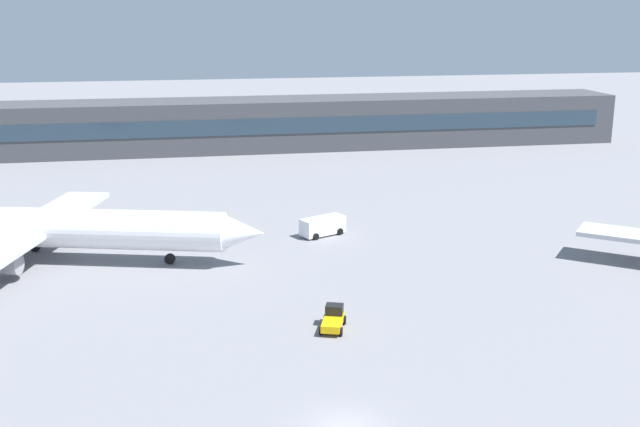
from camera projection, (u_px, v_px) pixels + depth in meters
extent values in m
plane|color=gray|center=(268.00, 242.00, 86.16)|extent=(400.00, 400.00, 0.00)
cube|color=#3F4247|center=(229.00, 125.00, 140.43)|extent=(143.90, 12.00, 9.00)
cube|color=#263847|center=(231.00, 127.00, 134.56)|extent=(136.70, 0.16, 2.80)
cylinder|color=white|center=(40.00, 227.00, 79.23)|extent=(37.60, 14.14, 4.00)
cone|color=white|center=(242.00, 233.00, 77.40)|extent=(5.27, 4.86, 3.80)
cube|color=silver|center=(31.00, 230.00, 79.40)|extent=(13.44, 31.80, 0.53)
cylinder|color=gray|center=(2.00, 264.00, 73.70)|extent=(3.82, 2.94, 2.11)
cylinder|color=gray|center=(58.00, 227.00, 85.87)|extent=(3.82, 2.94, 2.11)
cylinder|color=black|center=(170.00, 259.00, 78.82)|extent=(1.13, 0.69, 1.05)
cylinder|color=black|center=(11.00, 263.00, 77.53)|extent=(1.13, 0.69, 1.05)
cylinder|color=black|center=(35.00, 247.00, 82.81)|extent=(1.13, 0.69, 1.05)
cube|color=#F2B20C|center=(333.00, 322.00, 62.83)|extent=(2.59, 3.89, 0.60)
cube|color=black|center=(334.00, 310.00, 63.52)|extent=(1.68, 1.49, 0.90)
cylinder|color=black|center=(344.00, 320.00, 63.95)|extent=(0.46, 0.74, 0.70)
cylinder|color=black|center=(325.00, 319.00, 64.17)|extent=(0.46, 0.74, 0.70)
cylinder|color=black|center=(341.00, 332.00, 61.65)|extent=(0.46, 0.74, 0.70)
cylinder|color=black|center=(321.00, 330.00, 61.87)|extent=(0.46, 0.74, 0.70)
cube|color=white|center=(323.00, 226.00, 88.51)|extent=(5.55, 4.06, 1.90)
cube|color=#1E2633|center=(308.00, 224.00, 87.24)|extent=(0.97, 1.78, 0.70)
cylinder|color=black|center=(305.00, 232.00, 88.52)|extent=(0.81, 0.58, 0.76)
cylinder|color=black|center=(316.00, 237.00, 86.94)|extent=(0.81, 0.58, 0.76)
cylinder|color=black|center=(329.00, 228.00, 90.47)|extent=(0.81, 0.58, 0.76)
cylinder|color=black|center=(340.00, 232.00, 88.88)|extent=(0.81, 0.58, 0.76)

